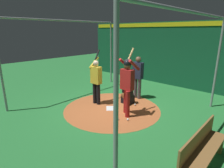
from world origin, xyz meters
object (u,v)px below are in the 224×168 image
Objects in this scene: batter at (127,81)px; baseball_1 at (118,119)px; baseball_0 at (135,105)px; catcher at (127,94)px; visitor at (96,79)px; umpire at (138,75)px; bench at (202,149)px; baseball_2 at (128,120)px; home_plate at (112,108)px.

batter reaches higher than baseball_1.
catcher is at bearing -88.87° from baseball_0.
umpire is at bearing 151.89° from visitor.
catcher is 0.98m from umpire.
catcher is 0.55× the size of umpire.
baseball_1 is (1.35, 0.69, -0.34)m from catcher.
bench is (0.96, 4.24, -0.54)m from visitor.
bench is at bearing 75.29° from baseball_2.
home_plate is 1.86m from umpire.
baseball_1 is at bearing 70.10° from visitor.
batter is at bearing -109.67° from bench.
home_plate is 0.43× the size of catcher.
catcher reaches higher than bench.
baseball_0 is (-0.83, -0.25, -1.14)m from batter.
visitor is 1.89m from baseball_1.
baseball_2 is (0.33, 1.82, -0.95)m from visitor.
visitor is at bearing -87.59° from home_plate.
visitor is at bearing -55.57° from baseball_0.
home_plate is 0.19× the size of batter.
home_plate is 1.09m from baseball_2.
home_plate is 3.61m from bench.
bench is at bearing 70.33° from batter.
baseball_1 is (0.54, 0.76, 0.03)m from home_plate.
home_plate is 5.68× the size of baseball_1.
umpire is 0.85× the size of visitor.
visitor is at bearing -102.83° from bench.
baseball_0 is 1.31m from baseball_2.
catcher reaches higher than baseball_1.
baseball_2 is (-0.64, -2.42, -0.41)m from bench.
visitor reaches higher than home_plate.
baseball_2 is at bearing 77.96° from visitor.
baseball_2 is (0.36, 1.03, 0.03)m from home_plate.
catcher is 1.55m from baseball_2.
catcher is at bearing -118.16° from bench.
visitor is 1.78m from baseball_0.
home_plate is 0.22× the size of bench.
umpire is 23.97× the size of baseball_1.
visitor is (0.84, -0.86, 0.61)m from catcher.
visitor is at bearing -45.59° from catcher.
home_plate is at bearing -106.16° from bench.
batter reaches higher than bench.
home_plate is 0.93m from baseball_0.
baseball_0 and baseball_1 have the same top height.
visitor is 28.06× the size of baseball_1.
visitor reaches higher than umpire.
baseball_0 is (-0.82, 0.45, 0.03)m from home_plate.
catcher is 0.47× the size of visitor.
catcher reaches higher than baseball_2.
baseball_2 is at bearing 70.53° from home_plate.
catcher is at bearing -152.86° from baseball_1.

